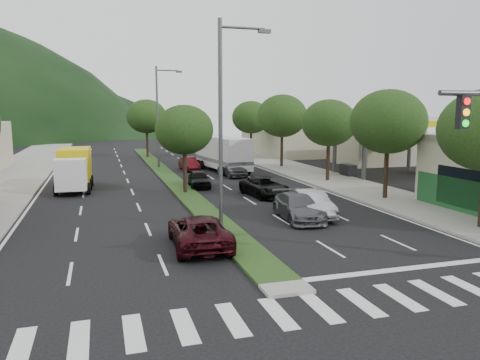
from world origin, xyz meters
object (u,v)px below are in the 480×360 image
object	(u,v)px
streetlight_near	(225,114)
car_queue_d	(265,187)
car_queue_b	(298,207)
car_queue_f	(227,156)
motorhome	(223,153)
tree_med_near	(184,130)
car_queue_c	(189,164)
tree_r_c	(329,123)
tree_r_d	(282,116)
box_truck	(74,171)
sedan_silver	(311,204)
car_queue_e	(232,168)
car_queue_a	(199,179)
tree_r_b	(388,122)
tree_r_e	(251,117)
streetlight_mid	(159,112)
tree_med_far	(147,116)
suv_maroon	(199,231)

from	to	relation	value
streetlight_near	car_queue_d	xyz separation A→B (m)	(4.78, 7.45, -4.94)
car_queue_b	car_queue_d	size ratio (longest dim) A/B	1.01
car_queue_f	motorhome	xyz separation A→B (m)	(-2.19, -6.62, 1.01)
tree_med_near	car_queue_c	world-z (taller)	tree_med_near
tree_r_c	car_queue_d	bearing A→B (deg)	-147.01
tree_r_d	motorhome	xyz separation A→B (m)	(-6.45, -1.17, -3.44)
tree_r_c	box_truck	xyz separation A→B (m)	(-19.42, 1.92, -3.34)
tree_med_near	sedan_silver	size ratio (longest dim) A/B	1.38
motorhome	car_queue_e	bearing A→B (deg)	-98.34
streetlight_near	car_queue_a	bearing A→B (deg)	84.06
tree_r_b	tree_med_near	size ratio (longest dim) A/B	1.15
tree_r_e	tree_med_near	distance (m)	25.06
tree_r_b	tree_r_d	xyz separation A→B (m)	(0.00, 18.00, 0.14)
streetlight_near	motorhome	size ratio (longest dim) A/B	1.14
tree_r_c	streetlight_mid	distance (m)	17.57
car_queue_d	box_truck	bearing A→B (deg)	145.94
tree_med_near	car_queue_e	size ratio (longest dim) A/B	1.42
streetlight_mid	box_truck	distance (m)	14.08
car_queue_c	car_queue_f	bearing A→B (deg)	41.33
car_queue_c	streetlight_near	bearing A→B (deg)	-98.97
streetlight_mid	sedan_silver	bearing A→B (deg)	-77.95
tree_r_b	streetlight_mid	bearing A→B (deg)	119.32
tree_med_far	car_queue_c	distance (m)	14.48
sedan_silver	car_queue_d	bearing A→B (deg)	98.77
streetlight_near	tree_r_d	bearing A→B (deg)	61.80
streetlight_near	sedan_silver	distance (m)	7.13
tree_med_near	car_queue_f	distance (m)	19.44
streetlight_near	car_queue_a	distance (m)	13.46
tree_r_e	motorhome	bearing A→B (deg)	-120.00
tree_r_e	tree_med_far	xyz separation A→B (m)	(-12.00, 4.00, 0.11)
car_queue_f	tree_med_far	bearing A→B (deg)	137.55
streetlight_near	sedan_silver	size ratio (longest dim) A/B	2.29
tree_r_e	tree_med_far	size ratio (longest dim) A/B	0.97
tree_med_near	sedan_silver	bearing A→B (deg)	-59.36
tree_r_e	box_truck	xyz separation A→B (m)	(-19.42, -18.08, -3.48)
car_queue_f	box_truck	world-z (taller)	box_truck
suv_maroon	tree_r_e	bearing A→B (deg)	-108.78
tree_r_d	car_queue_e	distance (m)	9.10
streetlight_near	car_queue_e	distance (m)	18.87
suv_maroon	car_queue_e	xyz separation A→B (m)	(7.21, 20.33, 0.03)
tree_med_far	car_queue_e	bearing A→B (deg)	-73.49
tree_r_d	tree_r_e	distance (m)	10.00
car_queue_e	motorhome	size ratio (longest dim) A/B	0.48
streetlight_near	box_truck	world-z (taller)	streetlight_near
tree_r_e	car_queue_b	distance (m)	32.63
sedan_silver	suv_maroon	size ratio (longest dim) A/B	0.88
suv_maroon	streetlight_near	bearing A→B (deg)	-120.92
sedan_silver	streetlight_near	bearing A→B (deg)	-163.13
suv_maroon	streetlight_mid	bearing A→B (deg)	-91.25
car_queue_e	car_queue_f	bearing A→B (deg)	72.84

